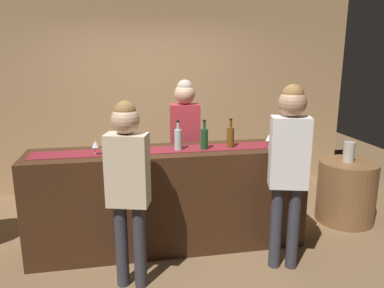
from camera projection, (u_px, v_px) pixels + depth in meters
The scene contains 14 objects.
ground_plane at pixel (170, 245), 3.99m from camera, with size 10.00×10.00×0.00m, color brown.
back_wall at pixel (152, 91), 5.46m from camera, with size 6.00×0.12×2.90m, color tan.
bar_counter at pixel (169, 199), 3.87m from camera, with size 2.79×0.60×1.05m, color #3D2314.
counter_runner_cloth at pixel (168, 150), 3.74m from camera, with size 2.65×0.28×0.01m, color maroon.
wine_bottle_clear at pixel (178, 139), 3.70m from camera, with size 0.07×0.07×0.30m.
wine_bottle_amber at pixel (230, 137), 3.81m from camera, with size 0.07×0.07×0.30m.
wine_bottle_green at pixel (204, 139), 3.73m from camera, with size 0.07×0.07×0.30m.
wine_glass_near_customer at pixel (95, 145), 3.52m from camera, with size 0.07×0.07×0.14m.
wine_glass_mid_counter at pixel (269, 138), 3.79m from camera, with size 0.07×0.07×0.14m.
bartender at pixel (185, 136), 4.34m from camera, with size 0.36×0.24×1.70m.
customer_sipping at pixel (289, 158), 3.33m from camera, with size 0.38×0.29×1.74m.
customer_browsing at pixel (128, 177), 3.07m from camera, with size 0.38×0.29×1.63m.
round_side_table at pixel (346, 191), 4.50m from camera, with size 0.68×0.68×0.74m, color brown.
vase_on_side_table at pixel (349, 152), 4.40m from camera, with size 0.13×0.13×0.24m, color #B7B2A8.
Camera 1 is at (-0.44, -3.60, 1.99)m, focal length 34.95 mm.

